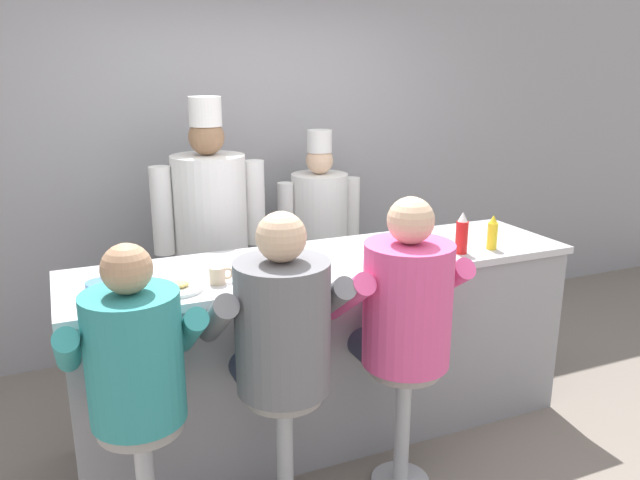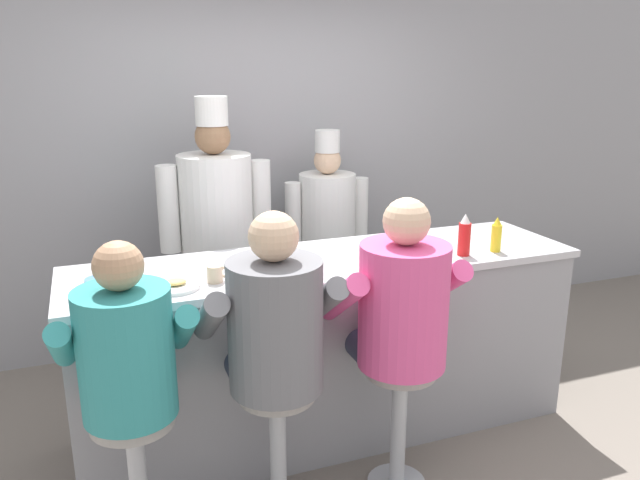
{
  "view_description": "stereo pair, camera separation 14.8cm",
  "coord_description": "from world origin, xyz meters",
  "px_view_note": "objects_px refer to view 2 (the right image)",
  "views": [
    {
      "loc": [
        -1.32,
        -2.59,
        2.07
      ],
      "look_at": [
        -0.06,
        0.33,
        1.16
      ],
      "focal_mm": 35.0,
      "sensor_mm": 36.0,
      "label": 1
    },
    {
      "loc": [
        -1.19,
        -2.64,
        2.07
      ],
      "look_at": [
        -0.06,
        0.33,
        1.16
      ],
      "focal_mm": 35.0,
      "sensor_mm": 36.0,
      "label": 2
    }
  ],
  "objects_px": {
    "diner_seated_grey": "(273,332)",
    "ketchup_bottle_red": "(464,236)",
    "water_pitcher_clear": "(415,225)",
    "coffee_mug_tan": "(216,274)",
    "cook_in_whites_far": "(327,231)",
    "breakfast_plate": "(176,286)",
    "diner_seated_pink": "(399,312)",
    "cook_in_whites_near": "(217,229)",
    "hot_sauce_bottle_orange": "(403,247)",
    "mustard_bottle_yellow": "(496,235)",
    "cereal_bowl": "(101,283)",
    "diner_seated_teal": "(127,362)",
    "coffee_mug_blue": "(279,251)"
  },
  "relations": [
    {
      "from": "coffee_mug_blue",
      "to": "diner_seated_pink",
      "type": "height_order",
      "value": "diner_seated_pink"
    },
    {
      "from": "diner_seated_pink",
      "to": "ketchup_bottle_red",
      "type": "bearing_deg",
      "value": 32.0
    },
    {
      "from": "cereal_bowl",
      "to": "diner_seated_teal",
      "type": "distance_m",
      "value": 0.56
    },
    {
      "from": "diner_seated_grey",
      "to": "ketchup_bottle_red",
      "type": "bearing_deg",
      "value": 16.84
    },
    {
      "from": "water_pitcher_clear",
      "to": "breakfast_plate",
      "type": "xyz_separation_m",
      "value": [
        -1.46,
        -0.33,
        -0.08
      ]
    },
    {
      "from": "breakfast_plate",
      "to": "cook_in_whites_far",
      "type": "xyz_separation_m",
      "value": [
        1.26,
        1.25,
        -0.17
      ]
    },
    {
      "from": "cereal_bowl",
      "to": "cook_in_whites_near",
      "type": "height_order",
      "value": "cook_in_whites_near"
    },
    {
      "from": "diner_seated_teal",
      "to": "cook_in_whites_near",
      "type": "distance_m",
      "value": 1.62
    },
    {
      "from": "ketchup_bottle_red",
      "to": "mustard_bottle_yellow",
      "type": "relative_size",
      "value": 1.19
    },
    {
      "from": "hot_sauce_bottle_orange",
      "to": "coffee_mug_tan",
      "type": "distance_m",
      "value": 1.03
    },
    {
      "from": "mustard_bottle_yellow",
      "to": "coffee_mug_tan",
      "type": "bearing_deg",
      "value": 178.21
    },
    {
      "from": "breakfast_plate",
      "to": "water_pitcher_clear",
      "type": "bearing_deg",
      "value": 12.62
    },
    {
      "from": "cook_in_whites_far",
      "to": "coffee_mug_blue",
      "type": "bearing_deg",
      "value": -123.72
    },
    {
      "from": "diner_seated_pink",
      "to": "cook_in_whites_far",
      "type": "height_order",
      "value": "cook_in_whites_far"
    },
    {
      "from": "coffee_mug_tan",
      "to": "cook_in_whites_far",
      "type": "xyz_separation_m",
      "value": [
        1.06,
        1.23,
        -0.2
      ]
    },
    {
      "from": "diner_seated_teal",
      "to": "ketchup_bottle_red",
      "type": "bearing_deg",
      "value": 11.4
    },
    {
      "from": "mustard_bottle_yellow",
      "to": "coffee_mug_blue",
      "type": "xyz_separation_m",
      "value": [
        -1.19,
        0.28,
        -0.04
      ]
    },
    {
      "from": "water_pitcher_clear",
      "to": "diner_seated_grey",
      "type": "relative_size",
      "value": 0.13
    },
    {
      "from": "hot_sauce_bottle_orange",
      "to": "diner_seated_pink",
      "type": "relative_size",
      "value": 0.08
    },
    {
      "from": "coffee_mug_blue",
      "to": "diner_seated_pink",
      "type": "bearing_deg",
      "value": -58.31
    },
    {
      "from": "mustard_bottle_yellow",
      "to": "cereal_bowl",
      "type": "relative_size",
      "value": 1.38
    },
    {
      "from": "breakfast_plate",
      "to": "hot_sauce_bottle_orange",
      "type": "bearing_deg",
      "value": 2.24
    },
    {
      "from": "mustard_bottle_yellow",
      "to": "water_pitcher_clear",
      "type": "xyz_separation_m",
      "value": [
        -0.32,
        0.35,
        0.0
      ]
    },
    {
      "from": "cook_in_whites_near",
      "to": "hot_sauce_bottle_orange",
      "type": "bearing_deg",
      "value": -51.33
    },
    {
      "from": "cereal_bowl",
      "to": "diner_seated_teal",
      "type": "bearing_deg",
      "value": -82.68
    },
    {
      "from": "diner_seated_teal",
      "to": "cereal_bowl",
      "type": "bearing_deg",
      "value": 97.32
    },
    {
      "from": "mustard_bottle_yellow",
      "to": "diner_seated_teal",
      "type": "bearing_deg",
      "value": -169.78
    },
    {
      "from": "diner_seated_pink",
      "to": "water_pitcher_clear",
      "type": "bearing_deg",
      "value": 56.63
    },
    {
      "from": "diner_seated_pink",
      "to": "cook_in_whites_far",
      "type": "xyz_separation_m",
      "value": [
        0.27,
        1.64,
        -0.04
      ]
    },
    {
      "from": "breakfast_plate",
      "to": "coffee_mug_tan",
      "type": "distance_m",
      "value": 0.2
    },
    {
      "from": "diner_seated_pink",
      "to": "cook_in_whites_near",
      "type": "bearing_deg",
      "value": 111.3
    },
    {
      "from": "mustard_bottle_yellow",
      "to": "coffee_mug_tan",
      "type": "xyz_separation_m",
      "value": [
        -1.58,
        0.05,
        -0.05
      ]
    },
    {
      "from": "ketchup_bottle_red",
      "to": "diner_seated_pink",
      "type": "relative_size",
      "value": 0.16
    },
    {
      "from": "water_pitcher_clear",
      "to": "mustard_bottle_yellow",
      "type": "bearing_deg",
      "value": -47.67
    },
    {
      "from": "hot_sauce_bottle_orange",
      "to": "diner_seated_pink",
      "type": "xyz_separation_m",
      "value": [
        -0.25,
        -0.44,
        -0.17
      ]
    },
    {
      "from": "hot_sauce_bottle_orange",
      "to": "water_pitcher_clear",
      "type": "height_order",
      "value": "water_pitcher_clear"
    },
    {
      "from": "cook_in_whites_near",
      "to": "cook_in_whites_far",
      "type": "bearing_deg",
      "value": 12.18
    },
    {
      "from": "diner_seated_pink",
      "to": "hot_sauce_bottle_orange",
      "type": "bearing_deg",
      "value": 60.62
    },
    {
      "from": "water_pitcher_clear",
      "to": "cook_in_whites_near",
      "type": "height_order",
      "value": "cook_in_whites_near"
    },
    {
      "from": "mustard_bottle_yellow",
      "to": "hot_sauce_bottle_orange",
      "type": "xyz_separation_m",
      "value": [
        -0.55,
        0.08,
        -0.03
      ]
    },
    {
      "from": "water_pitcher_clear",
      "to": "coffee_mug_tan",
      "type": "bearing_deg",
      "value": -166.44
    },
    {
      "from": "diner_seated_grey",
      "to": "cook_in_whites_near",
      "type": "distance_m",
      "value": 1.46
    },
    {
      "from": "water_pitcher_clear",
      "to": "cereal_bowl",
      "type": "distance_m",
      "value": 1.8
    },
    {
      "from": "water_pitcher_clear",
      "to": "diner_seated_teal",
      "type": "relative_size",
      "value": 0.14
    },
    {
      "from": "breakfast_plate",
      "to": "diner_seated_teal",
      "type": "xyz_separation_m",
      "value": [
        -0.26,
        -0.39,
        -0.16
      ]
    },
    {
      "from": "ketchup_bottle_red",
      "to": "diner_seated_pink",
      "type": "distance_m",
      "value": 0.72
    },
    {
      "from": "ketchup_bottle_red",
      "to": "diner_seated_pink",
      "type": "xyz_separation_m",
      "value": [
        -0.58,
        -0.36,
        -0.22
      ]
    },
    {
      "from": "diner_seated_grey",
      "to": "diner_seated_pink",
      "type": "distance_m",
      "value": 0.62
    },
    {
      "from": "mustard_bottle_yellow",
      "to": "water_pitcher_clear",
      "type": "height_order",
      "value": "mustard_bottle_yellow"
    },
    {
      "from": "ketchup_bottle_red",
      "to": "coffee_mug_blue",
      "type": "xyz_separation_m",
      "value": [
        -0.98,
        0.27,
        -0.06
      ]
    }
  ]
}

